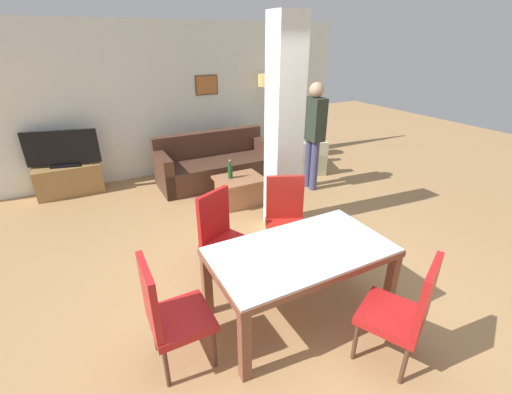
# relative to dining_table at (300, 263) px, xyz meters

# --- Properties ---
(ground_plane) EXTENTS (18.00, 18.00, 0.00)m
(ground_plane) POSITION_rel_dining_table_xyz_m (0.00, 0.00, -0.58)
(ground_plane) COLOR #A97F4F
(back_wall) EXTENTS (7.20, 0.09, 2.70)m
(back_wall) POSITION_rel_dining_table_xyz_m (0.00, 4.37, 0.77)
(back_wall) COLOR white
(back_wall) RESTS_ON ground_plane
(divider_pillar) EXTENTS (0.38, 0.34, 2.70)m
(divider_pillar) POSITION_rel_dining_table_xyz_m (0.77, 1.56, 0.77)
(divider_pillar) COLOR white
(divider_pillar) RESTS_ON ground_plane
(dining_table) EXTENTS (1.62, 0.89, 0.73)m
(dining_table) POSITION_rel_dining_table_xyz_m (0.00, 0.00, 0.00)
(dining_table) COLOR brown
(dining_table) RESTS_ON ground_plane
(dining_chair_far_left) EXTENTS (0.61, 0.61, 0.99)m
(dining_chair_far_left) POSITION_rel_dining_table_xyz_m (-0.40, 0.85, -0.05)
(dining_chair_far_left) COLOR #AF1817
(dining_chair_far_left) RESTS_ON ground_plane
(dining_chair_head_left) EXTENTS (0.46, 0.46, 0.99)m
(dining_chair_head_left) POSITION_rel_dining_table_xyz_m (-1.20, 0.00, -0.05)
(dining_chair_head_left) COLOR #B11C1E
(dining_chair_head_left) RESTS_ON ground_plane
(dining_chair_far_right) EXTENTS (0.61, 0.61, 0.99)m
(dining_chair_far_right) POSITION_rel_dining_table_xyz_m (0.40, 0.87, -0.05)
(dining_chair_far_right) COLOR #AA2019
(dining_chair_far_right) RESTS_ON ground_plane
(dining_chair_near_right) EXTENTS (0.62, 0.62, 0.99)m
(dining_chair_near_right) POSITION_rel_dining_table_xyz_m (0.40, -0.82, -0.05)
(dining_chair_near_right) COLOR #AE1919
(dining_chair_near_right) RESTS_ON ground_plane
(sofa) EXTENTS (2.08, 0.88, 0.86)m
(sofa) POSITION_rel_dining_table_xyz_m (0.56, 3.51, -0.29)
(sofa) COLOR #482D21
(sofa) RESTS_ON ground_plane
(armchair) EXTENTS (1.08, 1.07, 0.86)m
(armchair) POSITION_rel_dining_table_xyz_m (2.22, 3.28, -0.28)
(armchair) COLOR beige
(armchair) RESTS_ON ground_plane
(coffee_table) EXTENTS (0.72, 0.59, 0.43)m
(coffee_table) POSITION_rel_dining_table_xyz_m (0.54, 2.44, -0.36)
(coffee_table) COLOR #A16846
(coffee_table) RESTS_ON ground_plane
(bottle) EXTENTS (0.07, 0.07, 0.30)m
(bottle) POSITION_rel_dining_table_xyz_m (0.42, 2.51, -0.04)
(bottle) COLOR #194C23
(bottle) RESTS_ON coffee_table
(tv_stand) EXTENTS (1.01, 0.40, 0.50)m
(tv_stand) POSITION_rel_dining_table_xyz_m (-1.82, 4.09, -0.33)
(tv_stand) COLOR olive
(tv_stand) RESTS_ON ground_plane
(tv_screen) EXTENTS (1.09, 0.30, 0.59)m
(tv_screen) POSITION_rel_dining_table_xyz_m (-1.82, 4.09, 0.21)
(tv_screen) COLOR black
(tv_screen) RESTS_ON tv_stand
(floor_lamp) EXTENTS (0.36, 0.36, 1.77)m
(floor_lamp) POSITION_rel_dining_table_xyz_m (1.91, 4.01, 0.92)
(floor_lamp) COLOR #B7B7BC
(floor_lamp) RESTS_ON ground_plane
(standing_person) EXTENTS (0.23, 0.38, 1.79)m
(standing_person) POSITION_rel_dining_table_xyz_m (1.91, 2.42, 0.46)
(standing_person) COLOR #414169
(standing_person) RESTS_ON ground_plane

